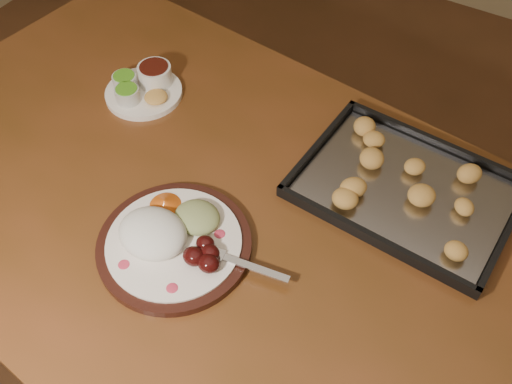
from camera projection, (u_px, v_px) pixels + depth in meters
The scene contains 5 objects.
ground at pixel (268, 326), 1.75m from camera, with size 4.00×4.00×0.00m, color brown.
dining_table at pixel (216, 230), 1.18m from camera, with size 1.60×1.07×0.75m.
dinner_plate at pixel (171, 238), 1.02m from camera, with size 0.36×0.28×0.06m.
condiment_saucer at pixel (144, 86), 1.28m from camera, with size 0.17×0.17×0.06m.
baking_tray at pixel (406, 188), 1.11m from camera, with size 0.42×0.32×0.04m.
Camera 1 is at (0.37, -0.69, 1.62)m, focal length 40.00 mm.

